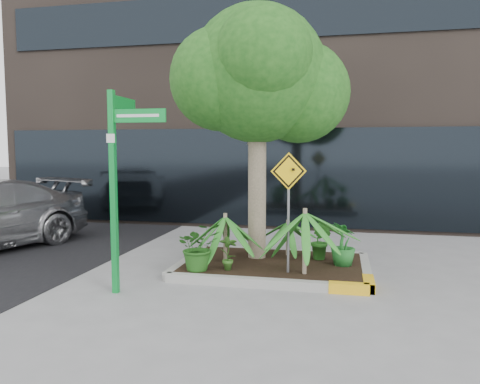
# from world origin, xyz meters

# --- Properties ---
(ground) EXTENTS (80.00, 80.00, 0.00)m
(ground) POSITION_xyz_m (0.00, 0.00, 0.00)
(ground) COLOR gray
(ground) RESTS_ON ground
(planter) EXTENTS (3.35, 2.36, 0.15)m
(planter) POSITION_xyz_m (0.23, 0.27, 0.10)
(planter) COLOR #9E9E99
(planter) RESTS_ON ground
(tree) EXTENTS (3.20, 2.84, 4.79)m
(tree) POSITION_xyz_m (-0.16, 0.64, 3.50)
(tree) COLOR tan
(tree) RESTS_ON ground
(palm_front) EXTENTS (1.20, 1.20, 1.33)m
(palm_front) POSITION_xyz_m (0.80, -0.37, 1.15)
(palm_front) COLOR tan
(palm_front) RESTS_ON ground
(palm_left) EXTENTS (0.99, 0.99, 1.09)m
(palm_left) POSITION_xyz_m (-0.64, 0.12, 0.97)
(palm_left) COLOR tan
(palm_left) RESTS_ON ground
(palm_back) EXTENTS (0.76, 0.76, 0.84)m
(palm_back) POSITION_xyz_m (0.38, 0.91, 0.78)
(palm_back) COLOR tan
(palm_back) RESTS_ON ground
(shrub_a) EXTENTS (1.00, 1.00, 0.80)m
(shrub_a) POSITION_xyz_m (-0.94, -0.52, 0.55)
(shrub_a) COLOR #205518
(shrub_a) RESTS_ON planter
(shrub_b) EXTENTS (0.59, 0.59, 0.75)m
(shrub_b) POSITION_xyz_m (1.41, 0.32, 0.52)
(shrub_b) COLOR #217028
(shrub_b) RESTS_ON planter
(shrub_c) EXTENTS (0.31, 0.31, 0.58)m
(shrub_c) POSITION_xyz_m (-0.46, -0.41, 0.44)
(shrub_c) COLOR #30621E
(shrub_c) RESTS_ON planter
(shrub_d) EXTENTS (0.54, 0.54, 0.70)m
(shrub_d) POSITION_xyz_m (1.02, 0.65, 0.50)
(shrub_d) COLOR #24631C
(shrub_d) RESTS_ON planter
(street_sign_post) EXTENTS (0.89, 0.88, 3.02)m
(street_sign_post) POSITION_xyz_m (-1.88, -1.44, 1.87)
(street_sign_post) COLOR #0D9234
(street_sign_post) RESTS_ON ground
(cattle_sign) EXTENTS (0.55, 0.27, 1.96)m
(cattle_sign) POSITION_xyz_m (0.53, -0.35, 1.47)
(cattle_sign) COLOR slate
(cattle_sign) RESTS_ON ground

